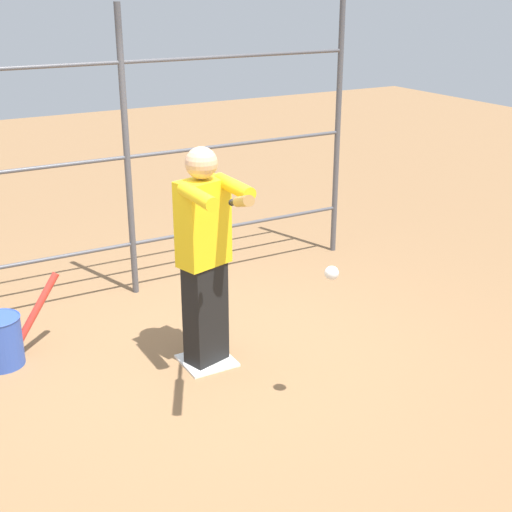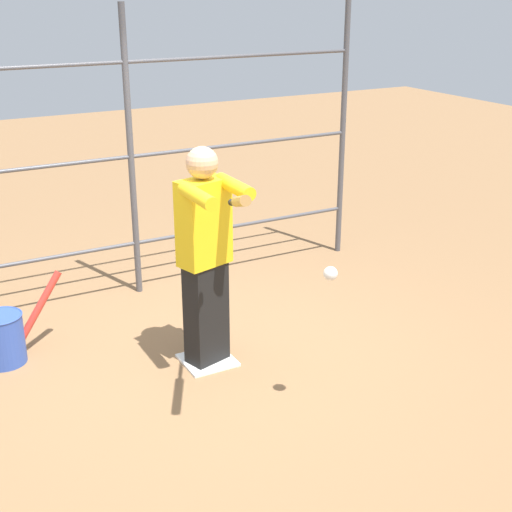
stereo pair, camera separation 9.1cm
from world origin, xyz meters
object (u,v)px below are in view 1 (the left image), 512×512
Objects in this scene: batter at (205,252)px; bat_bucket at (1,337)px; baseball_bat_swinging at (242,202)px; softball_in_flight at (332,273)px.

batter reaches higher than bat_bucket.
baseball_bat_swinging is 8.80× the size of softball_in_flight.
baseball_bat_swinging reaches higher than batter.
batter is 1.17m from baseball_bat_swinging.
bat_bucket is (1.42, -0.82, -0.72)m from batter.
bat_bucket is at bearing -54.99° from baseball_bat_swinging.
batter is 2.08× the size of baseball_bat_swinging.
softball_in_flight is at bearing 171.58° from baseball_bat_swinging.
bat_bucket is (1.23, -1.76, -1.39)m from baseball_bat_swinging.
softball_in_flight is at bearing 112.68° from batter.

